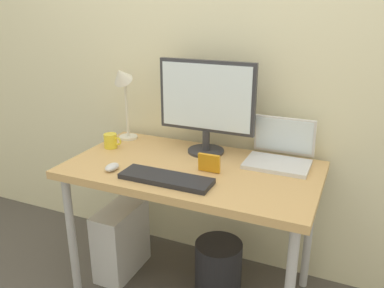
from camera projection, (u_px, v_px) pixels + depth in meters
name	position (u px, v px, depth m)	size (l,w,h in m)	color
ground_plane	(192.00, 288.00, 2.26)	(6.00, 6.00, 0.00)	#4C4742
back_wall	(222.00, 48.00, 2.17)	(4.40, 0.04, 2.60)	beige
desk	(192.00, 179.00, 2.03)	(1.26, 0.69, 0.75)	tan
monitor	(206.00, 102.00, 2.10)	(0.53, 0.20, 0.50)	#333338
laptop	(280.00, 152.00, 2.04)	(0.32, 0.27, 0.23)	silver
desk_lamp	(122.00, 87.00, 2.28)	(0.11, 0.16, 0.45)	silver
keyboard	(166.00, 178.00, 1.84)	(0.44, 0.14, 0.02)	#232328
mouse	(112.00, 167.00, 1.95)	(0.06, 0.09, 0.03)	silver
coffee_mug	(111.00, 141.00, 2.25)	(0.11, 0.07, 0.08)	yellow
photo_frame	(209.00, 163.00, 1.92)	(0.11, 0.02, 0.09)	orange
computer_tower	(121.00, 240.00, 2.35)	(0.18, 0.36, 0.42)	silver
wastebasket	(218.00, 267.00, 2.20)	(0.26, 0.26, 0.30)	#232328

